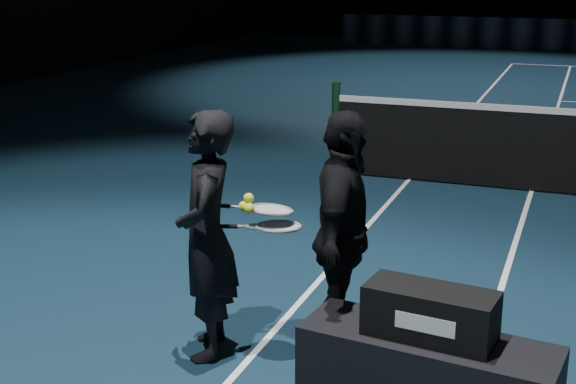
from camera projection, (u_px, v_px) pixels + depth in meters
name	position (u px, v px, depth m)	size (l,w,h in m)	color
net_post_left	(336.00, 128.00, 9.53)	(0.10, 0.10, 1.10)	black
player_bench	(427.00, 371.00, 4.55)	(1.44, 0.48, 0.43)	black
racket_bag	(430.00, 313.00, 4.45)	(0.72, 0.31, 0.29)	black
bag_signature	(425.00, 325.00, 4.30)	(0.34, 0.00, 0.10)	white
player_a	(207.00, 236.00, 5.02)	(0.58, 0.38, 1.60)	black
player_b	(342.00, 237.00, 5.01)	(0.94, 0.39, 1.60)	black
racket_lower	(279.00, 227.00, 5.00)	(0.68, 0.22, 0.03)	black
racket_upper	(271.00, 210.00, 5.01)	(0.68, 0.22, 0.03)	black
tennis_balls	(247.00, 205.00, 4.97)	(0.12, 0.10, 0.12)	#BBD12C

